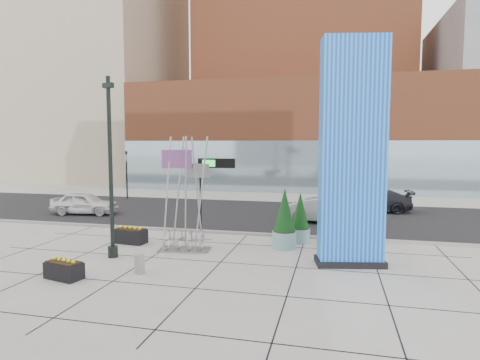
% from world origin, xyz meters
% --- Properties ---
extents(ground, '(160.00, 160.00, 0.00)m').
position_xyz_m(ground, '(0.00, 0.00, 0.00)').
color(ground, '#9E9991').
rests_on(ground, ground).
extents(street_asphalt, '(80.00, 12.00, 0.02)m').
position_xyz_m(street_asphalt, '(0.00, 10.00, 0.01)').
color(street_asphalt, black).
rests_on(street_asphalt, ground).
extents(curb_edge, '(80.00, 0.30, 0.12)m').
position_xyz_m(curb_edge, '(0.00, 4.00, 0.06)').
color(curb_edge, gray).
rests_on(curb_edge, ground).
extents(tower_podium, '(34.00, 10.00, 11.00)m').
position_xyz_m(tower_podium, '(1.00, 27.00, 5.50)').
color(tower_podium, '#A5522F').
rests_on(tower_podium, ground).
extents(tower_glass_front, '(34.00, 0.60, 5.00)m').
position_xyz_m(tower_glass_front, '(1.00, 22.20, 2.50)').
color(tower_glass_front, '#8CA5B2').
rests_on(tower_glass_front, ground).
extents(building_beige_left, '(18.00, 20.00, 34.00)m').
position_xyz_m(building_beige_left, '(-26.00, 34.00, 17.00)').
color(building_beige_left, tan).
rests_on(building_beige_left, ground).
extents(blue_pylon, '(2.79, 1.65, 8.72)m').
position_xyz_m(blue_pylon, '(6.01, -0.13, 4.21)').
color(blue_pylon, blue).
rests_on(blue_pylon, ground).
extents(lamp_post, '(0.50, 0.41, 7.44)m').
position_xyz_m(lamp_post, '(-3.58, -1.34, 3.04)').
color(lamp_post, black).
rests_on(lamp_post, ground).
extents(public_art_sculpture, '(2.35, 1.38, 5.07)m').
position_xyz_m(public_art_sculpture, '(-1.04, 0.38, 1.33)').
color(public_art_sculpture, '#A2A5A7').
rests_on(public_art_sculpture, ground).
extents(concrete_bollard, '(0.37, 0.37, 0.72)m').
position_xyz_m(concrete_bollard, '(-1.50, -3.00, 0.36)').
color(concrete_bollard, gray).
rests_on(concrete_bollard, ground).
extents(overhead_street_sign, '(1.88, 0.20, 4.00)m').
position_xyz_m(overhead_street_sign, '(-0.50, 2.95, 3.43)').
color(overhead_street_sign, black).
rests_on(overhead_street_sign, ground).
extents(round_planter_east, '(0.97, 0.97, 2.43)m').
position_xyz_m(round_planter_east, '(6.59, 3.60, 1.15)').
color(round_planter_east, '#7EA7A9').
rests_on(round_planter_east, ground).
extents(round_planter_mid, '(1.09, 1.09, 2.73)m').
position_xyz_m(round_planter_mid, '(3.20, 1.80, 1.29)').
color(round_planter_mid, '#7EA7A9').
rests_on(round_planter_mid, ground).
extents(round_planter_west, '(0.97, 0.97, 2.43)m').
position_xyz_m(round_planter_west, '(3.80, 3.02, 1.15)').
color(round_planter_west, '#7EA7A9').
rests_on(round_planter_west, ground).
extents(box_planter_north, '(1.59, 0.93, 0.83)m').
position_xyz_m(box_planter_north, '(-4.06, 1.00, 0.38)').
color(box_planter_north, black).
rests_on(box_planter_north, ground).
extents(box_planter_south, '(1.46, 0.96, 0.74)m').
position_xyz_m(box_planter_south, '(-3.82, -4.14, 0.34)').
color(box_planter_south, black).
rests_on(box_planter_south, ground).
extents(car_white_west, '(4.53, 2.28, 1.48)m').
position_xyz_m(car_white_west, '(-10.91, 7.40, 0.74)').
color(car_white_west, white).
rests_on(car_white_west, ground).
extents(car_silver_mid, '(4.71, 2.60, 1.47)m').
position_xyz_m(car_silver_mid, '(4.85, 8.00, 0.74)').
color(car_silver_mid, '#989A9F').
rests_on(car_silver_mid, ground).
extents(car_dark_east, '(5.39, 2.36, 1.54)m').
position_xyz_m(car_dark_east, '(7.92, 12.97, 0.77)').
color(car_dark_east, black).
rests_on(car_dark_east, ground).
extents(traffic_signal, '(0.15, 0.18, 4.10)m').
position_xyz_m(traffic_signal, '(-12.00, 15.00, 2.30)').
color(traffic_signal, black).
rests_on(traffic_signal, ground).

